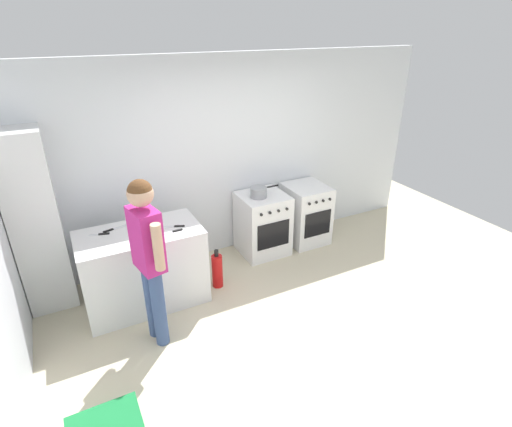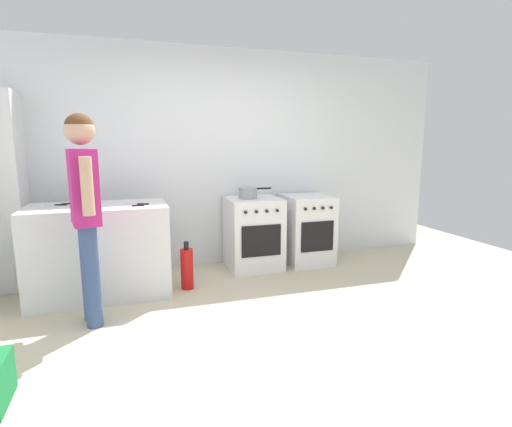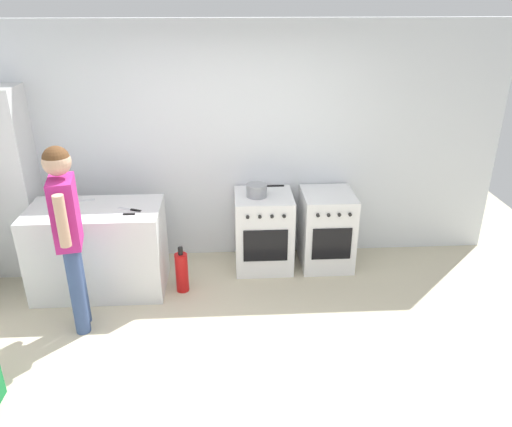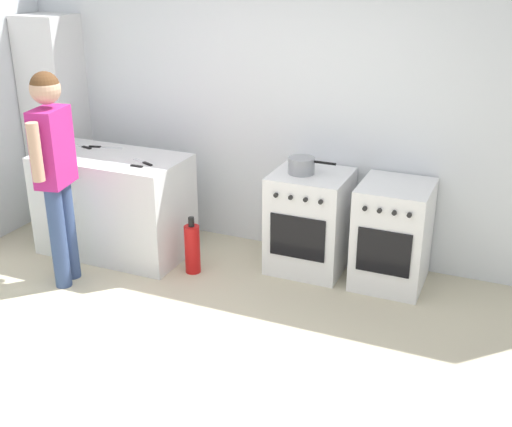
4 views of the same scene
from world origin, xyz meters
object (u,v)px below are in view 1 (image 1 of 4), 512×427
object	(u,v)px
fire_extinguisher	(217,271)
pot	(259,192)
knife_paring	(101,234)
knife_utility	(174,226)
knife_bread	(168,233)
oven_right	(306,214)
knife_chef	(116,228)
oven_left	(263,224)
larder_cabinet	(36,224)
person	(148,249)

from	to	relation	value
fire_extinguisher	pot	bearing A→B (deg)	29.61
knife_paring	knife_utility	size ratio (longest dim) A/B	0.87
knife_bread	knife_utility	bearing A→B (deg)	47.84
knife_bread	knife_paring	bearing A→B (deg)	155.59
knife_bread	pot	bearing A→B (deg)	20.93
oven_right	knife_bread	xyz separation A→B (m)	(-2.13, -0.54, 0.48)
pot	knife_chef	size ratio (longest dim) A/B	1.30
oven_right	knife_paring	size ratio (longest dim) A/B	4.07
oven_left	knife_paring	bearing A→B (deg)	-172.94
knife_utility	fire_extinguisher	xyz separation A→B (m)	(0.46, -0.05, -0.69)
knife_paring	knife_bread	world-z (taller)	same
knife_bread	larder_cabinet	size ratio (longest dim) A/B	0.18
knife_chef	fire_extinguisher	distance (m)	1.27
oven_right	larder_cabinet	world-z (taller)	larder_cabinet
pot	person	distance (m)	1.95
knife_paring	larder_cabinet	xyz separation A→B (m)	(-0.59, 0.36, 0.09)
pot	knife_utility	bearing A→B (deg)	-162.02
person	knife_paring	bearing A→B (deg)	112.55
oven_right	knife_chef	world-z (taller)	knife_chef
oven_left	pot	xyz separation A→B (m)	(-0.08, -0.03, 0.49)
person	larder_cabinet	bearing A→B (deg)	128.76
knife_chef	knife_paring	bearing A→B (deg)	-158.14
oven_left	knife_paring	size ratio (longest dim) A/B	4.07
oven_right	pot	size ratio (longest dim) A/B	2.13
oven_left	knife_bread	size ratio (longest dim) A/B	2.43
person	fire_extinguisher	xyz separation A→B (m)	(0.87, 0.55, -0.83)
fire_extinguisher	larder_cabinet	bearing A→B (deg)	161.95
pot	oven_left	bearing A→B (deg)	19.32
knife_bread	oven_left	bearing A→B (deg)	20.84
knife_utility	knife_chef	size ratio (longest dim) A/B	0.78
fire_extinguisher	larder_cabinet	world-z (taller)	larder_cabinet
knife_paring	person	world-z (taller)	person
knife_paring	fire_extinguisher	xyz separation A→B (m)	(1.19, -0.22, -0.69)
knife_utility	knife_chef	world-z (taller)	same
oven_right	knife_bread	size ratio (longest dim) A/B	2.43
larder_cabinet	fire_extinguisher	bearing A→B (deg)	-18.05
knife_chef	person	distance (m)	0.87
knife_paring	larder_cabinet	distance (m)	0.69
knife_paring	knife_bread	xyz separation A→B (m)	(0.63, -0.29, -0.00)
pot	person	xyz separation A→B (m)	(-1.66, -1.01, 0.13)
knife_chef	fire_extinguisher	xyz separation A→B (m)	(1.03, -0.29, -0.69)
oven_left	larder_cabinet	world-z (taller)	larder_cabinet
knife_paring	fire_extinguisher	distance (m)	1.39
pot	knife_chef	distance (m)	1.83
knife_utility	fire_extinguisher	distance (m)	0.83
person	knife_bread	bearing A→B (deg)	57.48
knife_utility	pot	bearing A→B (deg)	17.98
knife_utility	person	size ratio (longest dim) A/B	0.14
fire_extinguisher	larder_cabinet	distance (m)	2.03
oven_left	knife_bread	world-z (taller)	knife_bread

